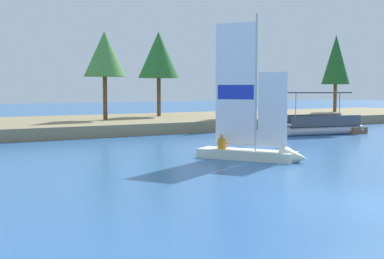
# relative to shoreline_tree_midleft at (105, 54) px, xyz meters

# --- Properties ---
(ground_plane) EXTENTS (200.00, 200.00, 0.00)m
(ground_plane) POSITION_rel_shoreline_tree_midleft_xyz_m (-3.11, -26.95, -5.67)
(ground_plane) COLOR #2D609E
(shore_bank) EXTENTS (80.00, 13.38, 0.78)m
(shore_bank) POSITION_rel_shoreline_tree_midleft_xyz_m (-3.11, 0.85, -5.28)
(shore_bank) COLOR #897A56
(shore_bank) RESTS_ON ground
(shoreline_tree_midleft) EXTENTS (3.12, 3.12, 6.61)m
(shoreline_tree_midleft) POSITION_rel_shoreline_tree_midleft_xyz_m (0.00, 0.00, 0.00)
(shoreline_tree_midleft) COLOR brown
(shoreline_tree_midleft) RESTS_ON shore_bank
(shoreline_tree_centre) EXTENTS (3.46, 3.46, 7.12)m
(shoreline_tree_centre) POSITION_rel_shoreline_tree_midleft_xyz_m (5.71, 2.34, 0.26)
(shoreline_tree_centre) COLOR brown
(shoreline_tree_centre) RESTS_ON shore_bank
(shoreline_tree_midright) EXTENTS (2.05, 2.05, 7.55)m
(shoreline_tree_midright) POSITION_rel_shoreline_tree_midleft_xyz_m (10.34, -3.05, 0.34)
(shoreline_tree_midright) COLOR brown
(shoreline_tree_midright) RESTS_ON shore_bank
(shoreline_tree_right) EXTENTS (2.77, 2.77, 7.70)m
(shoreline_tree_right) POSITION_rel_shoreline_tree_midleft_xyz_m (24.74, 0.61, 0.32)
(shoreline_tree_right) COLOR brown
(shoreline_tree_right) RESTS_ON shore_bank
(wooden_dock) EXTENTS (1.48, 6.81, 0.44)m
(wooden_dock) POSITION_rel_shoreline_tree_midleft_xyz_m (13.92, -8.74, -5.45)
(wooden_dock) COLOR brown
(wooden_dock) RESTS_ON ground
(sailboat) EXTENTS (3.56, 4.80, 6.68)m
(sailboat) POSITION_rel_shoreline_tree_midleft_xyz_m (-0.11, -18.93, -5.10)
(sailboat) COLOR silver
(sailboat) RESTS_ON ground
(pontoon_boat) EXTENTS (6.30, 3.04, 2.88)m
(pontoon_boat) POSITION_rel_shoreline_tree_midleft_xyz_m (11.36, -10.66, -5.00)
(pontoon_boat) COLOR #B2B2B7
(pontoon_boat) RESTS_ON ground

